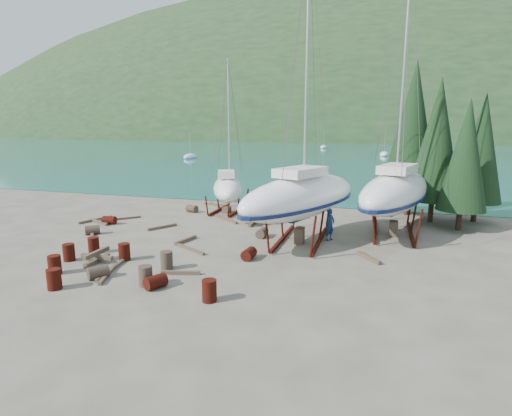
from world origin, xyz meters
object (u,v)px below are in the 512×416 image
(large_sailboat_far, at_px, (396,191))
(small_sailboat_shore, at_px, (228,188))
(large_sailboat_near, at_px, (302,196))
(worker, at_px, (330,225))

(large_sailboat_far, bearing_deg, small_sailboat_shore, -177.82)
(large_sailboat_near, distance_m, large_sailboat_far, 6.27)
(small_sailboat_shore, relative_size, worker, 6.08)
(large_sailboat_far, relative_size, small_sailboat_shore, 1.43)
(large_sailboat_near, bearing_deg, worker, 45.78)
(large_sailboat_near, relative_size, small_sailboat_shore, 1.44)
(large_sailboat_near, xyz_separation_m, small_sailboat_shore, (-7.13, 6.53, -0.80))
(worker, bearing_deg, large_sailboat_near, 141.75)
(large_sailboat_far, distance_m, small_sailboat_shore, 12.87)
(small_sailboat_shore, bearing_deg, worker, -55.49)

